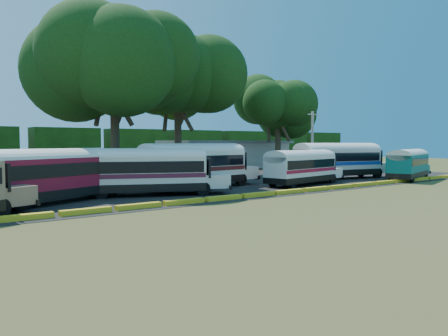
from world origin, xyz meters
TOP-DOWN VIEW (x-y plane):
  - ground at (0.00, 0.00)m, footprint 160.00×160.00m
  - asphalt_strip at (1.00, 12.00)m, footprint 64.00×24.00m
  - curb at (-0.00, 1.00)m, footprint 53.70×0.45m
  - terminal_building at (18.00, 30.00)m, footprint 19.00×9.00m
  - treeline_backdrop at (0.00, 48.00)m, footprint 130.00×4.00m
  - bus_red at (-13.52, 6.41)m, footprint 10.39×6.41m
  - bus_cream_west at (-7.25, 6.16)m, footprint 10.33×6.23m
  - bus_cream_east at (-1.90, 8.19)m, footprint 11.39×4.02m
  - bus_white_red at (6.89, 4.74)m, footprint 9.62×3.81m
  - bus_white_blue at (14.90, 7.07)m, footprint 11.52×4.80m
  - bus_teal at (19.46, 2.13)m, footprint 9.56×4.94m
  - tree_west at (-5.25, 16.46)m, footprint 12.09×12.09m
  - tree_center at (4.09, 20.87)m, footprint 11.25×11.25m
  - tree_east at (20.86, 22.15)m, footprint 9.21×9.21m
  - utility_pole at (17.08, 12.62)m, footprint 1.60×0.30m

SIDE VIEW (x-z plane):
  - ground at x=0.00m, z-range 0.00..0.00m
  - asphalt_strip at x=1.00m, z-range 0.00..0.02m
  - curb at x=0.00m, z-range 0.00..0.30m
  - bus_white_red at x=6.89m, z-range 0.20..3.28m
  - bus_teal at x=19.46m, z-range 0.22..3.28m
  - bus_cream_west at x=-7.25m, z-range 0.22..3.56m
  - bus_red at x=-13.52m, z-range 0.25..3.62m
  - terminal_building at x=18.00m, z-range 0.03..4.03m
  - bus_cream_east at x=-1.90m, z-range 0.24..3.90m
  - bus_white_blue at x=14.90m, z-range 0.24..3.93m
  - treeline_backdrop at x=0.00m, z-range 0.00..6.00m
  - utility_pole at x=17.08m, z-range 0.11..7.41m
  - tree_east at x=20.86m, z-range 2.69..14.92m
  - tree_center at x=4.09m, z-range 3.46..18.73m
  - tree_west at x=-5.25m, z-range 3.56..19.62m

